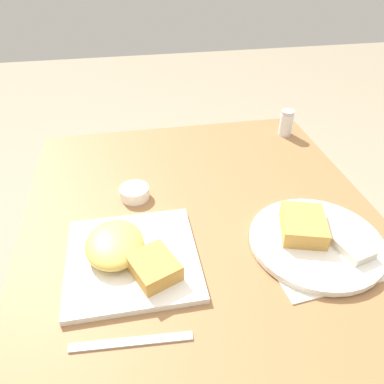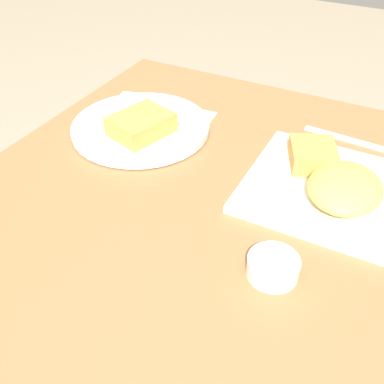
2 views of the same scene
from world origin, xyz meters
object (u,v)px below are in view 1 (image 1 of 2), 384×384
Objects in this scene: sauce_ramekin at (134,192)px; plate_square_near at (128,254)px; butter_knife at (131,342)px; salt_shaker at (286,124)px; plate_oval_far at (315,237)px.

plate_square_near is at bearing -6.50° from sauce_ramekin.
sauce_ramekin is 0.42m from butter_knife.
plate_square_near is 0.23m from sauce_ramekin.
butter_knife is at bearing -4.27° from sauce_ramekin.
sauce_ramekin is at bearing -63.09° from salt_shaker.
plate_square_near is 1.29× the size of butter_knife.
butter_knife is at bearing -67.58° from plate_oval_far.
salt_shaker is 0.40× the size of butter_knife.
sauce_ramekin is 0.36× the size of butter_knife.
sauce_ramekin is at bearing 173.50° from plate_square_near.
salt_shaker is (-0.49, 0.55, 0.02)m from plate_square_near.
butter_knife is at bearing -1.64° from plate_square_near.
plate_square_near is 0.93× the size of plate_oval_far.
salt_shaker is (-0.51, 0.13, 0.02)m from plate_oval_far.
plate_square_near is 0.73m from salt_shaker.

